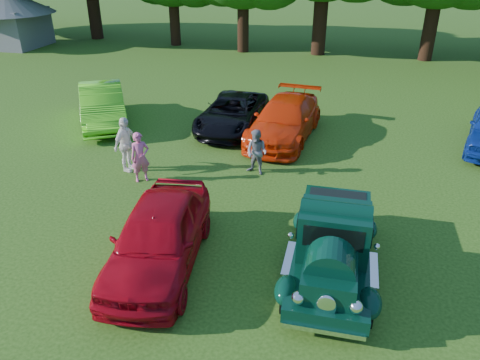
% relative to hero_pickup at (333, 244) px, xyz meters
% --- Properties ---
extents(ground, '(120.00, 120.00, 0.00)m').
position_rel_hero_pickup_xyz_m(ground, '(-1.85, 0.05, -0.77)').
color(ground, '#244510').
rests_on(ground, ground).
extents(hero_pickup, '(2.11, 4.54, 1.77)m').
position_rel_hero_pickup_xyz_m(hero_pickup, '(0.00, 0.00, 0.00)').
color(hero_pickup, black).
rests_on(hero_pickup, ground).
extents(red_convertible, '(2.38, 4.80, 1.57)m').
position_rel_hero_pickup_xyz_m(red_convertible, '(-3.89, -0.64, 0.02)').
color(red_convertible, '#A80713').
rests_on(red_convertible, ground).
extents(back_car_lime, '(3.88, 5.02, 1.59)m').
position_rel_hero_pickup_xyz_m(back_car_lime, '(-9.80, 7.81, 0.03)').
color(back_car_lime, '#58DB1D').
rests_on(back_car_lime, ground).
extents(back_car_black, '(2.32, 4.82, 1.32)m').
position_rel_hero_pickup_xyz_m(back_car_black, '(-4.45, 8.47, -0.11)').
color(back_car_black, black).
rests_on(back_car_black, ground).
extents(back_car_orange, '(2.64, 5.37, 1.50)m').
position_rel_hero_pickup_xyz_m(back_car_orange, '(-2.25, 7.90, -0.02)').
color(back_car_orange, red).
rests_on(back_car_orange, ground).
extents(spectator_pink, '(0.70, 0.66, 1.61)m').
position_rel_hero_pickup_xyz_m(spectator_pink, '(-6.11, 3.30, 0.04)').
color(spectator_pink, '#DB5A92').
rests_on(spectator_pink, ground).
extents(spectator_grey, '(0.87, 0.77, 1.50)m').
position_rel_hero_pickup_xyz_m(spectator_grey, '(-2.67, 4.63, -0.02)').
color(spectator_grey, slate).
rests_on(spectator_grey, ground).
extents(spectator_white, '(0.64, 1.14, 1.83)m').
position_rel_hero_pickup_xyz_m(spectator_white, '(-6.87, 3.89, 0.15)').
color(spectator_white, white).
rests_on(spectator_white, ground).
extents(gazebo, '(6.40, 6.40, 3.90)m').
position_rel_hero_pickup_xyz_m(gazebo, '(-23.85, 21.05, 1.63)').
color(gazebo, slate).
rests_on(gazebo, ground).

